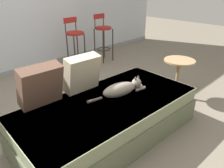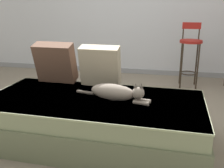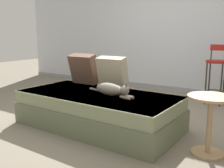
{
  "view_description": "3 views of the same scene",
  "coord_description": "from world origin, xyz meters",
  "px_view_note": "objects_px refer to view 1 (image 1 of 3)",
  "views": [
    {
      "loc": [
        -1.4,
        -1.9,
        1.6
      ],
      "look_at": [
        0.15,
        -0.3,
        0.56
      ],
      "focal_mm": 35.0,
      "sensor_mm": 36.0,
      "label": 1
    },
    {
      "loc": [
        0.63,
        -2.6,
        1.29
      ],
      "look_at": [
        0.15,
        -0.3,
        0.56
      ],
      "focal_mm": 42.0,
      "sensor_mm": 36.0,
      "label": 2
    },
    {
      "loc": [
        1.88,
        -2.98,
        1.16
      ],
      "look_at": [
        0.15,
        -0.3,
        0.56
      ],
      "focal_mm": 42.0,
      "sensor_mm": 36.0,
      "label": 3
    }
  ],
  "objects_px": {
    "cat": "(122,89)",
    "bar_stool_near_window": "(75,39)",
    "bar_stool_by_doorway": "(103,34)",
    "side_table": "(178,73)",
    "couch": "(109,118)",
    "throw_pillow_corner": "(40,85)",
    "throw_pillow_middle": "(82,73)"
  },
  "relations": [
    {
      "from": "couch",
      "to": "cat",
      "type": "relative_size",
      "value": 2.81
    },
    {
      "from": "bar_stool_by_doorway",
      "to": "side_table",
      "type": "relative_size",
      "value": 1.69
    },
    {
      "from": "couch",
      "to": "bar_stool_by_doorway",
      "type": "distance_m",
      "value": 2.66
    },
    {
      "from": "throw_pillow_middle",
      "to": "bar_stool_by_doorway",
      "type": "distance_m",
      "value": 2.38
    },
    {
      "from": "couch",
      "to": "bar_stool_by_doorway",
      "type": "relative_size",
      "value": 2.07
    },
    {
      "from": "throw_pillow_middle",
      "to": "bar_stool_by_doorway",
      "type": "relative_size",
      "value": 0.43
    },
    {
      "from": "couch",
      "to": "bar_stool_near_window",
      "type": "xyz_separation_m",
      "value": [
        1.0,
        1.99,
        0.38
      ]
    },
    {
      "from": "bar_stool_near_window",
      "to": "side_table",
      "type": "relative_size",
      "value": 1.69
    },
    {
      "from": "throw_pillow_middle",
      "to": "cat",
      "type": "relative_size",
      "value": 0.59
    },
    {
      "from": "bar_stool_by_doorway",
      "to": "side_table",
      "type": "distance_m",
      "value": 2.08
    },
    {
      "from": "side_table",
      "to": "cat",
      "type": "bearing_deg",
      "value": 177.8
    },
    {
      "from": "throw_pillow_corner",
      "to": "side_table",
      "type": "xyz_separation_m",
      "value": [
        1.91,
        -0.46,
        -0.28
      ]
    },
    {
      "from": "couch",
      "to": "cat",
      "type": "height_order",
      "value": "cat"
    },
    {
      "from": "side_table",
      "to": "throw_pillow_corner",
      "type": "bearing_deg",
      "value": 166.51
    },
    {
      "from": "throw_pillow_corner",
      "to": "side_table",
      "type": "distance_m",
      "value": 1.98
    },
    {
      "from": "couch",
      "to": "bar_stool_near_window",
      "type": "distance_m",
      "value": 2.26
    },
    {
      "from": "throw_pillow_middle",
      "to": "bar_stool_near_window",
      "type": "xyz_separation_m",
      "value": [
        1.03,
        1.6,
        -0.05
      ]
    },
    {
      "from": "cat",
      "to": "bar_stool_near_window",
      "type": "distance_m",
      "value": 2.15
    },
    {
      "from": "throw_pillow_corner",
      "to": "bar_stool_by_doorway",
      "type": "distance_m",
      "value": 2.76
    },
    {
      "from": "couch",
      "to": "throw_pillow_middle",
      "type": "relative_size",
      "value": 4.76
    },
    {
      "from": "bar_stool_near_window",
      "to": "bar_stool_by_doorway",
      "type": "distance_m",
      "value": 0.73
    },
    {
      "from": "throw_pillow_corner",
      "to": "bar_stool_by_doorway",
      "type": "height_order",
      "value": "bar_stool_by_doorway"
    },
    {
      "from": "couch",
      "to": "bar_stool_near_window",
      "type": "bearing_deg",
      "value": 63.43
    },
    {
      "from": "bar_stool_near_window",
      "to": "side_table",
      "type": "height_order",
      "value": "bar_stool_near_window"
    },
    {
      "from": "bar_stool_by_doorway",
      "to": "throw_pillow_middle",
      "type": "bearing_deg",
      "value": -137.86
    },
    {
      "from": "cat",
      "to": "bar_stool_by_doorway",
      "type": "height_order",
      "value": "bar_stool_by_doorway"
    },
    {
      "from": "throw_pillow_corner",
      "to": "bar_stool_near_window",
      "type": "xyz_separation_m",
      "value": [
        1.54,
        1.58,
        -0.06
      ]
    },
    {
      "from": "cat",
      "to": "side_table",
      "type": "xyz_separation_m",
      "value": [
        1.16,
        -0.04,
        -0.13
      ]
    },
    {
      "from": "cat",
      "to": "throw_pillow_middle",
      "type": "bearing_deg",
      "value": 121.42
    },
    {
      "from": "bar_stool_near_window",
      "to": "couch",
      "type": "bearing_deg",
      "value": -116.57
    },
    {
      "from": "couch",
      "to": "side_table",
      "type": "relative_size",
      "value": 3.5
    },
    {
      "from": "cat",
      "to": "bar_stool_by_doorway",
      "type": "bearing_deg",
      "value": 52.66
    }
  ]
}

